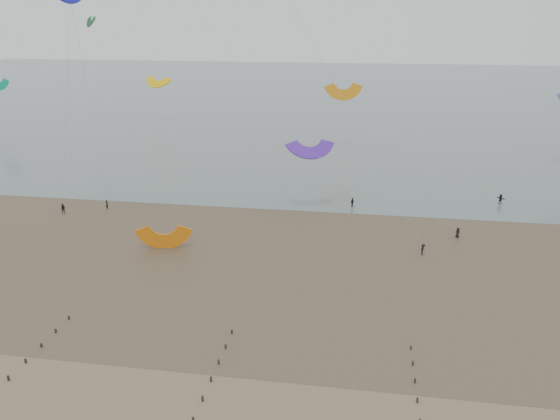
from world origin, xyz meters
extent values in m
plane|color=brown|center=(0.00, 0.00, 0.00)|extent=(500.00, 500.00, 0.00)
plane|color=#475654|center=(0.00, 200.00, 0.03)|extent=(500.00, 500.00, 0.00)
plane|color=#473A28|center=(0.00, 35.00, 0.01)|extent=(500.00, 500.00, 0.00)
ellipsoid|color=slate|center=(-18.00, 22.00, 0.01)|extent=(23.60, 14.36, 0.01)
ellipsoid|color=slate|center=(12.00, 38.00, 0.01)|extent=(33.64, 18.32, 0.01)
ellipsoid|color=slate|center=(-40.00, 40.00, 0.01)|extent=(26.95, 14.22, 0.01)
cube|color=black|center=(-14.00, 1.47, 0.23)|extent=(0.16, 0.16, 0.57)
cube|color=black|center=(-14.00, 4.11, 0.22)|extent=(0.16, 0.16, 0.54)
cube|color=black|center=(-14.00, 6.74, 0.20)|extent=(0.16, 0.16, 0.51)
cube|color=black|center=(-14.00, 9.37, 0.19)|extent=(0.16, 0.16, 0.48)
cube|color=black|center=(-14.00, 12.00, 0.17)|extent=(0.16, 0.16, 0.45)
cube|color=black|center=(4.00, -1.16, 0.25)|extent=(0.16, 0.16, 0.59)
cube|color=black|center=(4.00, 1.47, 0.23)|extent=(0.16, 0.16, 0.57)
cube|color=black|center=(4.00, 4.11, 0.22)|extent=(0.16, 0.16, 0.54)
cube|color=black|center=(4.00, 6.74, 0.20)|extent=(0.16, 0.16, 0.51)
cube|color=black|center=(4.00, 9.37, 0.19)|extent=(0.16, 0.16, 0.48)
cube|color=black|center=(4.00, 12.00, 0.17)|extent=(0.16, 0.16, 0.45)
cube|color=black|center=(22.00, 4.11, 0.22)|extent=(0.16, 0.16, 0.54)
cube|color=black|center=(22.00, 6.74, 0.20)|extent=(0.16, 0.16, 0.51)
cube|color=black|center=(22.00, 9.37, 0.19)|extent=(0.16, 0.16, 0.48)
cube|color=black|center=(22.00, 12.00, 0.17)|extent=(0.16, 0.16, 0.45)
imported|color=black|center=(-25.81, 46.02, 0.80)|extent=(0.70, 0.65, 1.60)
imported|color=black|center=(25.14, 35.19, 0.79)|extent=(0.99, 1.17, 1.57)
imported|color=black|center=(-31.94, 42.87, 0.83)|extent=(0.92, 0.78, 1.67)
imported|color=black|center=(40.36, 59.16, 0.86)|extent=(1.53, 1.44, 1.73)
imported|color=black|center=(30.75, 42.24, 0.77)|extent=(0.85, 0.89, 1.53)
imported|color=black|center=(15.02, 53.51, 0.81)|extent=(0.85, 1.01, 1.62)
camera|label=1|loc=(16.36, -35.15, 30.92)|focal=35.00mm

